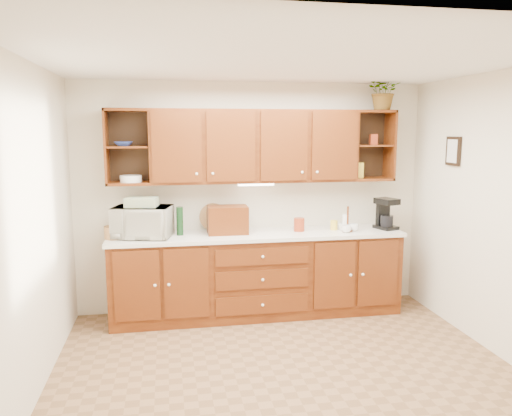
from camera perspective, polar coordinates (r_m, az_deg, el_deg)
name	(u,v)px	position (r m, az deg, el deg)	size (l,w,h in m)	color
floor	(288,374)	(4.50, 3.62, -18.46)	(4.00, 4.00, 0.00)	brown
ceiling	(291,60)	(4.03, 4.00, 16.48)	(4.00, 4.00, 0.00)	white
back_wall	(253,197)	(5.76, -0.39, 1.25)	(4.00, 4.00, 0.00)	beige
left_wall	(28,234)	(4.09, -24.60, -2.73)	(3.50, 3.50, 0.00)	beige
right_wall	(509,218)	(4.94, 26.92, -0.99)	(3.50, 3.50, 0.00)	beige
base_cabinets	(257,275)	(5.65, 0.14, -7.72)	(3.20, 0.60, 0.90)	#3D1507
countertop	(257,235)	(5.53, 0.16, -3.08)	(3.24, 0.64, 0.04)	silver
upper_cabinets	(256,146)	(5.56, -0.01, 7.11)	(3.20, 0.33, 0.80)	#3D1507
undercabinet_light	(256,184)	(5.53, -0.01, 2.71)	(0.40, 0.05, 0.03)	white
framed_picture	(453,151)	(5.62, 21.63, 6.07)	(0.03, 0.24, 0.30)	black
wicker_basket	(115,232)	(5.45, -15.78, -2.67)	(0.23, 0.23, 0.13)	#A67645
microwave	(143,222)	(5.41, -12.84, -1.56)	(0.60, 0.40, 0.33)	silver
towel_stack	(142,202)	(5.38, -12.92, 0.68)	(0.32, 0.24, 0.10)	#E0D969
wine_bottle	(180,221)	(5.45, -8.71, -1.48)	(0.07, 0.07, 0.31)	black
woven_tray	(213,229)	(5.70, -4.91, -2.43)	(0.31, 0.31, 0.02)	#A67645
bread_box	(228,220)	(5.48, -3.27, -1.36)	(0.44, 0.27, 0.31)	#3D1507
mug_tree	(347,227)	(5.70, 10.41, -2.19)	(0.22, 0.24, 0.28)	#3D1507
canister_red	(299,225)	(5.63, 4.95, -1.90)	(0.12, 0.12, 0.15)	maroon
canister_white	(346,222)	(5.73, 10.25, -1.64)	(0.09, 0.09, 0.19)	white
canister_yellow	(334,225)	(5.76, 8.90, -1.94)	(0.08, 0.08, 0.11)	yellow
coffee_maker	(386,214)	(5.94, 14.59, -0.67)	(0.26, 0.30, 0.35)	black
bowl_stack	(123,144)	(5.46, -14.91, 7.10)	(0.19, 0.19, 0.05)	navy
plate_stack	(131,179)	(5.47, -14.11, 3.27)	(0.23, 0.23, 0.07)	white
pantry_box_yellow	(358,170)	(5.88, 11.62, 4.25)	(0.10, 0.08, 0.18)	yellow
pantry_box_red	(373,139)	(5.92, 13.27, 7.63)	(0.08, 0.07, 0.12)	maroon
potted_plant	(384,91)	(5.97, 14.47, 12.83)	(0.39, 0.33, 0.43)	#999999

